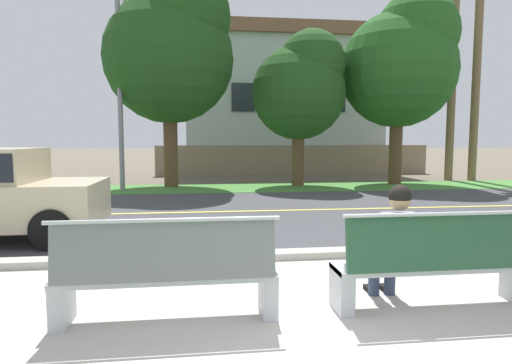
{
  "coord_description": "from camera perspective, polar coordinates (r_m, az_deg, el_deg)",
  "views": [
    {
      "loc": [
        -1.0,
        -3.69,
        1.69
      ],
      "look_at": [
        -0.1,
        3.38,
        1.0
      ],
      "focal_mm": 31.04,
      "sensor_mm": 36.0,
      "label": 1
    }
  ],
  "objects": [
    {
      "name": "garden_wall",
      "position": [
        21.08,
        5.03,
        2.84
      ],
      "size": [
        13.0,
        0.36,
        1.4
      ],
      "primitive_type": "cube",
      "color": "gray",
      "rests_on": "ground_plane"
    },
    {
      "name": "ground_plane",
      "position": [
        11.86,
        -2.37,
        -2.65
      ],
      "size": [
        140.0,
        140.0,
        0.0
      ],
      "primitive_type": "plane",
      "color": "#665B4C"
    },
    {
      "name": "seated_person_grey",
      "position": [
        4.72,
        17.4,
        -7.17
      ],
      "size": [
        0.52,
        0.68,
        1.25
      ],
      "color": "#333D56",
      "rests_on": "ground_plane"
    },
    {
      "name": "curb_edge",
      "position": [
        6.34,
        2.09,
        -9.42
      ],
      "size": [
        44.0,
        0.3,
        0.11
      ],
      "primitive_type": "cube",
      "color": "#ADA89E",
      "rests_on": "ground_plane"
    },
    {
      "name": "shade_tree_far_left",
      "position": [
        16.04,
        -10.66,
        16.56
      ],
      "size": [
        4.46,
        4.46,
        7.36
      ],
      "color": "brown",
      "rests_on": "ground_plane"
    },
    {
      "name": "bench_left",
      "position": [
        4.2,
        -11.4,
        -11.6
      ],
      "size": [
        2.03,
        0.48,
        1.01
      ],
      "color": "silver",
      "rests_on": "ground_plane"
    },
    {
      "name": "house_across_street",
      "position": [
        24.21,
        2.75,
        10.13
      ],
      "size": [
        10.33,
        6.91,
        7.16
      ],
      "color": "#B7BCC1",
      "rests_on": "ground_plane"
    },
    {
      "name": "far_verge_grass",
      "position": [
        15.29,
        -3.49,
        -0.78
      ],
      "size": [
        48.0,
        2.8,
        0.02
      ],
      "primitive_type": "cube",
      "color": "#478438",
      "rests_on": "ground_plane"
    },
    {
      "name": "shade_tree_centre",
      "position": [
        17.68,
        18.37,
        14.58
      ],
      "size": [
        4.24,
        4.24,
        7.0
      ],
      "color": "brown",
      "rests_on": "ground_plane"
    },
    {
      "name": "shade_tree_left",
      "position": [
        16.08,
        5.94,
        12.22
      ],
      "size": [
        3.33,
        3.33,
        5.5
      ],
      "color": "brown",
      "rests_on": "ground_plane"
    },
    {
      "name": "bench_right",
      "position": [
        4.78,
        22.28,
        -9.77
      ],
      "size": [
        2.03,
        0.48,
        1.01
      ],
      "color": "silver",
      "rests_on": "ground_plane"
    },
    {
      "name": "sidewalk_pavement",
      "position": [
        4.54,
        6.26,
        -16.3
      ],
      "size": [
        44.0,
        3.6,
        0.01
      ],
      "primitive_type": "cube",
      "color": "#B7B2A8",
      "rests_on": "ground_plane"
    },
    {
      "name": "street_asphalt",
      "position": [
        10.38,
        -1.65,
        -3.81
      ],
      "size": [
        52.0,
        8.0,
        0.01
      ],
      "primitive_type": "cube",
      "color": "#424247",
      "rests_on": "ground_plane"
    },
    {
      "name": "road_centre_line",
      "position": [
        10.38,
        -1.65,
        -3.78
      ],
      "size": [
        48.0,
        0.14,
        0.01
      ],
      "primitive_type": "cube",
      "color": "#E0CC4C",
      "rests_on": "ground_plane"
    },
    {
      "name": "streetlamp",
      "position": [
        15.33,
        -17.08,
        13.43
      ],
      "size": [
        0.24,
        2.1,
        6.71
      ],
      "color": "gray",
      "rests_on": "ground_plane"
    }
  ]
}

